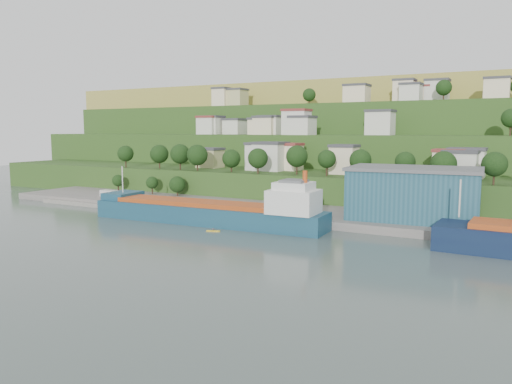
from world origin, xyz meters
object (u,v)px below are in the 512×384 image
Objects in this scene: cargo_ship_near at (213,214)px; caravan at (109,195)px; warehouse at (414,193)px; kayak_orange at (151,220)px.

caravan is (-51.01, 15.05, 0.05)m from cargo_ship_near.
warehouse reaches higher than kayak_orange.
warehouse reaches higher than cargo_ship_near.
kayak_orange is (-61.95, -24.77, -8.21)m from warehouse.
cargo_ship_near is 10.22× the size of caravan.
warehouse is at bearing 19.88° from kayak_orange.
cargo_ship_near is 53.18m from caravan.
cargo_ship_near is at bearing -10.33° from caravan.
warehouse is 5.13× the size of caravan.
warehouse is at bearing 21.58° from cargo_ship_near.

